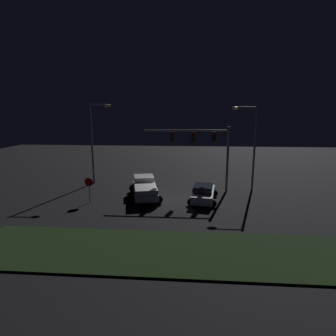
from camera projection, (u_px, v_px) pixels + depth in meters
The scene contains 8 objects.
ground_plane at pixel (169, 199), 24.50m from camera, with size 80.00×80.00×0.00m, color black.
grass_median at pixel (157, 251), 15.11m from camera, with size 21.74×5.10×0.10m, color black.
pickup_truck at pixel (145, 187), 24.82m from camera, with size 3.69×5.71×1.80m.
car_sedan at pixel (203, 193), 23.73m from camera, with size 2.88×4.61×1.51m.
traffic_signal_gantry at pixel (203, 143), 25.82m from camera, with size 8.32×0.56×6.50m.
street_lamp_left at pixel (95, 135), 28.72m from camera, with size 2.31×0.44×8.77m.
street_lamp_right at pixel (250, 138), 26.23m from camera, with size 2.51×0.44×8.48m.
stop_sign at pixel (89, 185), 23.24m from camera, with size 0.76×0.08×2.23m.
Camera 1 is at (1.68, -23.36, 7.75)m, focal length 28.38 mm.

